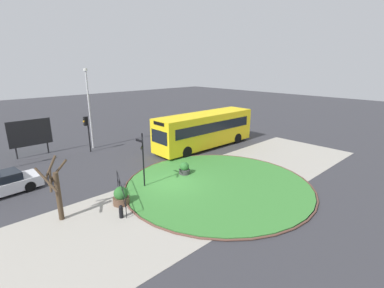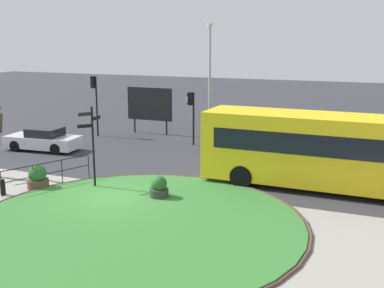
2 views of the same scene
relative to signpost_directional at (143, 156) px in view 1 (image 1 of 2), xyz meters
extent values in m
plane|color=#333338|center=(1.54, -0.80, -2.11)|extent=(120.00, 120.00, 0.00)
cube|color=#9E998E|center=(1.54, -2.97, -2.10)|extent=(32.00, 7.67, 0.02)
cylinder|color=#387A33|center=(3.71, -3.00, -2.06)|extent=(11.80, 11.80, 0.10)
torus|color=brown|center=(3.71, -3.00, -2.05)|extent=(12.11, 12.11, 0.11)
cylinder|color=black|center=(0.03, 0.01, -0.36)|extent=(0.09, 0.09, 3.48)
sphere|color=black|center=(0.03, 0.01, 1.43)|extent=(0.10, 0.10, 0.10)
cube|color=black|center=(-0.14, -0.26, 1.18)|extent=(0.33, 0.49, 0.15)
cube|color=black|center=(0.01, 0.37, 0.93)|extent=(0.07, 0.63, 0.15)
cube|color=black|center=(-0.19, -0.24, 0.66)|extent=(0.42, 0.47, 0.15)
cylinder|color=black|center=(-2.93, -2.29, -1.82)|extent=(0.22, 0.22, 0.57)
sphere|color=black|center=(-2.93, -2.29, -1.50)|extent=(0.20, 0.20, 0.20)
cube|color=black|center=(-1.96, -0.61, -1.02)|extent=(1.64, 3.83, 0.03)
cube|color=black|center=(-1.96, -0.61, -1.51)|extent=(1.64, 3.83, 0.03)
cylinder|color=black|center=(-1.15, 1.30, -1.56)|extent=(0.04, 0.04, 1.09)
cylinder|color=black|center=(-1.69, 0.03, -1.56)|extent=(0.04, 0.04, 1.09)
cylinder|color=black|center=(-2.23, -1.25, -1.56)|extent=(0.04, 0.04, 1.09)
cylinder|color=black|center=(-2.77, -2.52, -1.56)|extent=(0.04, 0.04, 1.09)
cube|color=yellow|center=(9.29, 3.62, -0.35)|extent=(10.54, 2.77, 2.96)
cube|color=black|center=(9.26, 2.31, 0.06)|extent=(9.23, 0.18, 0.88)
cube|color=black|center=(9.31, 4.92, 0.06)|extent=(9.23, 0.18, 0.88)
cube|color=black|center=(4.03, 3.71, -0.21)|extent=(0.06, 2.12, 1.10)
cube|color=black|center=(4.03, 3.71, 0.91)|extent=(0.04, 1.42, 0.28)
cylinder|color=black|center=(5.91, 2.48, -1.61)|extent=(1.01, 0.32, 1.00)
cylinder|color=black|center=(5.95, 4.87, -1.61)|extent=(1.01, 0.32, 1.00)
cylinder|color=black|center=(12.62, 2.37, -1.61)|extent=(1.01, 0.32, 1.00)
cylinder|color=black|center=(12.67, 4.75, -1.61)|extent=(1.01, 0.32, 1.00)
cube|color=silver|center=(-6.86, 5.06, -1.60)|extent=(4.45, 2.07, 0.67)
cube|color=black|center=(-6.68, 5.07, -1.02)|extent=(1.94, 1.66, 0.49)
cylinder|color=black|center=(-5.46, 4.39, -1.79)|extent=(0.66, 0.27, 0.64)
cylinder|color=black|center=(-5.59, 5.94, -1.79)|extent=(0.66, 0.27, 0.64)
cylinder|color=black|center=(0.74, 9.67, -0.49)|extent=(0.11, 0.11, 3.23)
cube|color=black|center=(0.53, 9.63, 0.73)|extent=(0.30, 0.30, 0.78)
sphere|color=black|center=(0.38, 9.61, 0.98)|extent=(0.16, 0.16, 0.16)
sphere|color=#F2A519|center=(0.38, 9.61, 0.73)|extent=(0.16, 0.16, 0.16)
sphere|color=black|center=(0.38, 9.61, 0.49)|extent=(0.16, 0.16, 0.16)
cylinder|color=#B7B7BC|center=(1.41, 10.61, 1.41)|extent=(0.16, 0.16, 7.04)
cylinder|color=silver|center=(1.41, 10.61, 5.05)|extent=(0.32, 0.32, 0.22)
cylinder|color=black|center=(-4.57, 11.90, -1.08)|extent=(0.12, 0.12, 2.05)
cylinder|color=black|center=(-2.14, 11.91, -1.08)|extent=(0.12, 0.12, 2.05)
cube|color=green|center=(-3.36, 11.90, -0.06)|extent=(3.25, 0.13, 2.12)
cube|color=black|center=(-3.36, 11.83, -0.06)|extent=(3.35, 0.04, 2.22)
cylinder|color=#383838|center=(3.25, -0.23, -1.89)|extent=(0.77, 0.77, 0.42)
sphere|color=#286028|center=(3.25, -0.23, -1.47)|extent=(0.66, 0.66, 0.66)
cylinder|color=brown|center=(-2.20, -1.00, -1.90)|extent=(0.91, 0.91, 0.42)
sphere|color=#286028|center=(-2.20, -1.00, -1.44)|extent=(0.77, 0.77, 0.77)
cylinder|color=#423323|center=(-5.21, -0.35, -0.83)|extent=(0.25, 0.25, 2.55)
cylinder|color=#423323|center=(-5.72, -0.61, 0.29)|extent=(0.66, 1.13, 1.11)
cylinder|color=#423323|center=(-5.30, -0.03, 0.67)|extent=(0.75, 0.31, 1.06)
cylinder|color=#423323|center=(-5.25, -0.09, 0.10)|extent=(0.62, 0.21, 0.72)
cylinder|color=#423323|center=(-4.94, -0.02, 0.44)|extent=(0.78, 0.68, 1.07)
cylinder|color=#423323|center=(-5.44, -0.24, 0.08)|extent=(0.36, 0.60, 1.09)
camera|label=1|loc=(-8.94, -13.96, 5.47)|focal=25.91mm
camera|label=2|loc=(11.52, -16.86, 4.25)|focal=44.82mm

